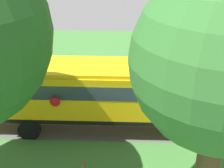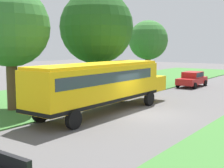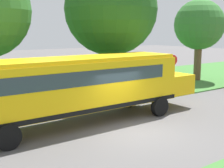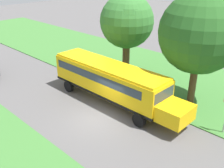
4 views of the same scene
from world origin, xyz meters
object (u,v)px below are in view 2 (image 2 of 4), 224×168
object	(u,v)px
stop_sign	(142,74)
car_red_nearest	(192,78)
oak_tree_far_end	(149,40)
oak_tree_beside_bus	(13,26)
oak_tree_roadside_mid	(99,26)
park_bench	(66,96)
school_bus	(102,83)

from	to	relation	value
stop_sign	car_red_nearest	bearing A→B (deg)	76.10
oak_tree_far_end	stop_sign	xyz separation A→B (m)	(2.93, -6.37, -3.17)
oak_tree_beside_bus	oak_tree_roadside_mid	distance (m)	7.85
car_red_nearest	park_bench	world-z (taller)	car_red_nearest
school_bus	oak_tree_beside_bus	size ratio (longest dim) A/B	1.56
car_red_nearest	oak_tree_beside_bus	world-z (taller)	oak_tree_beside_bus
school_bus	oak_tree_roadside_mid	bearing A→B (deg)	129.82
oak_tree_far_end	car_red_nearest	bearing A→B (deg)	10.78
oak_tree_beside_bus	oak_tree_far_end	xyz separation A→B (m)	(0.06, 17.61, -0.60)
stop_sign	park_bench	distance (m)	7.62
car_red_nearest	oak_tree_roadside_mid	bearing A→B (deg)	-110.36
car_red_nearest	oak_tree_roadside_mid	distance (m)	12.46
oak_tree_roadside_mid	park_bench	distance (m)	6.50
oak_tree_roadside_mid	oak_tree_far_end	world-z (taller)	oak_tree_roadside_mid
oak_tree_far_end	stop_sign	distance (m)	7.70
oak_tree_beside_bus	oak_tree_roadside_mid	xyz separation A→B (m)	(0.82, 7.80, 0.34)
car_red_nearest	stop_sign	distance (m)	7.54
oak_tree_roadside_mid	oak_tree_far_end	size ratio (longest dim) A/B	1.25
park_bench	oak_tree_far_end	bearing A→B (deg)	91.93
car_red_nearest	oak_tree_far_end	world-z (taller)	oak_tree_far_end
stop_sign	park_bench	bearing A→B (deg)	-109.27
school_bus	oak_tree_far_end	bearing A→B (deg)	108.44
oak_tree_beside_bus	stop_sign	xyz separation A→B (m)	(3.00, 11.23, -3.77)
oak_tree_beside_bus	oak_tree_roadside_mid	world-z (taller)	oak_tree_roadside_mid
oak_tree_beside_bus	park_bench	bearing A→B (deg)	82.88
school_bus	oak_tree_beside_bus	bearing A→B (deg)	-150.95
car_red_nearest	stop_sign	bearing A→B (deg)	-103.90
school_bus	oak_tree_beside_bus	world-z (taller)	oak_tree_beside_bus
oak_tree_far_end	park_bench	world-z (taller)	oak_tree_far_end
park_bench	car_red_nearest	bearing A→B (deg)	73.41
oak_tree_far_end	school_bus	bearing A→B (deg)	-71.56
school_bus	oak_tree_roadside_mid	world-z (taller)	oak_tree_roadside_mid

